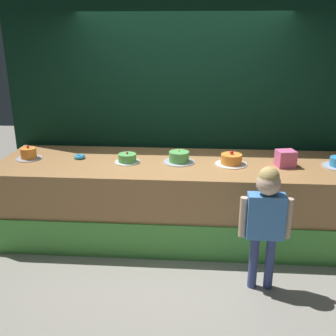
# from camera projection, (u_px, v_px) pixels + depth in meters

# --- Properties ---
(ground_plane) EXTENTS (12.00, 12.00, 0.00)m
(ground_plane) POSITION_uv_depth(u_px,v_px,m) (176.00, 259.00, 4.13)
(ground_plane) COLOR gray
(stage_platform) EXTENTS (4.07, 1.18, 0.89)m
(stage_platform) POSITION_uv_depth(u_px,v_px,m) (179.00, 199.00, 4.53)
(stage_platform) COLOR #B27F4C
(stage_platform) RESTS_ON ground_plane
(curtain_backdrop) EXTENTS (4.35, 0.08, 2.86)m
(curtain_backdrop) POSITION_uv_depth(u_px,v_px,m) (182.00, 104.00, 4.85)
(curtain_backdrop) COLOR black
(curtain_backdrop) RESTS_ON ground_plane
(child_figure) EXTENTS (0.46, 0.21, 1.19)m
(child_figure) POSITION_uv_depth(u_px,v_px,m) (266.00, 212.00, 3.44)
(child_figure) COLOR #3F4C8C
(child_figure) RESTS_ON ground_plane
(pink_box) EXTENTS (0.22, 0.20, 0.18)m
(pink_box) POSITION_uv_depth(u_px,v_px,m) (286.00, 159.00, 4.23)
(pink_box) COLOR pink
(pink_box) RESTS_ON stage_platform
(donut) EXTENTS (0.13, 0.13, 0.04)m
(donut) POSITION_uv_depth(u_px,v_px,m) (79.00, 157.00, 4.52)
(donut) COLOR #3399D8
(donut) RESTS_ON stage_platform
(cake_far_left) EXTENTS (0.29, 0.29, 0.16)m
(cake_far_left) POSITION_uv_depth(u_px,v_px,m) (29.00, 154.00, 4.50)
(cake_far_left) COLOR silver
(cake_far_left) RESTS_ON stage_platform
(cake_left) EXTENTS (0.29, 0.29, 0.12)m
(cake_left) POSITION_uv_depth(u_px,v_px,m) (127.00, 158.00, 4.37)
(cake_left) COLOR white
(cake_left) RESTS_ON stage_platform
(cake_center) EXTENTS (0.36, 0.36, 0.16)m
(cake_center) POSITION_uv_depth(u_px,v_px,m) (179.00, 157.00, 4.38)
(cake_center) COLOR silver
(cake_center) RESTS_ON stage_platform
(cake_right) EXTENTS (0.35, 0.35, 0.16)m
(cake_right) POSITION_uv_depth(u_px,v_px,m) (231.00, 160.00, 4.30)
(cake_right) COLOR white
(cake_right) RESTS_ON stage_platform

